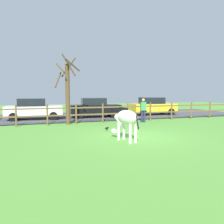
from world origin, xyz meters
TOP-DOWN VIEW (x-y plane):
  - ground_plane at (0.00, 0.00)m, footprint 60.00×60.00m
  - parking_asphalt at (0.00, 9.30)m, footprint 28.00×7.40m
  - paddock_fence at (-0.15, 5.00)m, footprint 21.82×0.11m
  - bare_tree at (-2.50, 5.00)m, footprint 1.62×1.62m
  - zebra at (-0.84, -0.77)m, footprint 0.79×1.90m
  - crow_on_grass at (-0.82, 1.94)m, footprint 0.21×0.10m
  - parked_car_black at (0.08, 8.07)m, footprint 4.15×2.19m
  - parked_car_yellow at (5.51, 8.31)m, footprint 4.06×2.01m
  - parked_car_white at (-4.60, 8.07)m, footprint 4.08×2.05m
  - visitor_near_fence at (2.54, 4.30)m, footprint 0.39×0.28m

SIDE VIEW (x-z plane):
  - ground_plane at x=0.00m, z-range 0.00..0.00m
  - parking_asphalt at x=0.00m, z-range 0.00..0.05m
  - crow_on_grass at x=-0.82m, z-range 0.02..0.23m
  - paddock_fence at x=-0.15m, z-range 0.09..1.40m
  - parked_car_black at x=0.08m, z-range 0.06..1.62m
  - parked_car_yellow at x=5.51m, z-range 0.06..1.62m
  - parked_car_white at x=-4.60m, z-range 0.06..1.62m
  - visitor_near_fence at x=2.54m, z-range 0.09..1.73m
  - zebra at x=-0.84m, z-range 0.22..1.63m
  - bare_tree at x=-2.50m, z-range 0.01..4.42m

